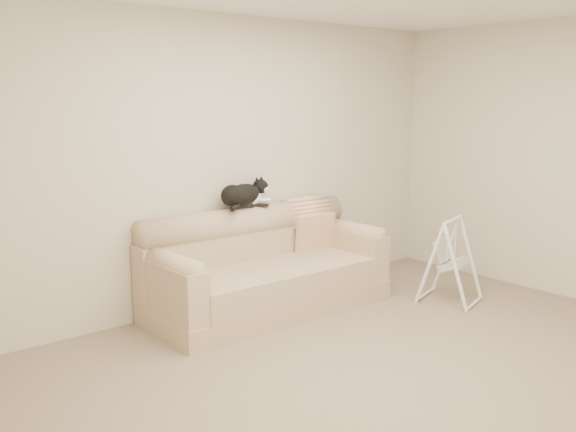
% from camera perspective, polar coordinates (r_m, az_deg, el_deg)
% --- Properties ---
extents(ground_plane, '(5.00, 5.00, 0.00)m').
position_cam_1_polar(ground_plane, '(4.73, 9.54, -13.03)').
color(ground_plane, '#74614E').
rests_on(ground_plane, ground).
extents(room_shell, '(5.04, 4.04, 2.60)m').
position_cam_1_polar(room_shell, '(4.36, 10.15, 5.72)').
color(room_shell, beige).
rests_on(room_shell, ground).
extents(sofa, '(2.20, 0.93, 0.90)m').
position_cam_1_polar(sofa, '(5.77, -2.18, -4.86)').
color(sofa, tan).
rests_on(sofa, ground).
extents(remote_a, '(0.18, 0.07, 0.03)m').
position_cam_1_polar(remote_a, '(5.81, -3.87, 0.88)').
color(remote_a, black).
rests_on(remote_a, sofa).
extents(remote_b, '(0.16, 0.14, 0.02)m').
position_cam_1_polar(remote_b, '(5.89, -2.53, 1.00)').
color(remote_b, black).
rests_on(remote_b, sofa).
extents(tuxedo_cat, '(0.63, 0.43, 0.26)m').
position_cam_1_polar(tuxedo_cat, '(5.79, -3.96, 1.92)').
color(tuxedo_cat, black).
rests_on(tuxedo_cat, sofa).
extents(throw_blanket, '(0.45, 0.38, 0.58)m').
position_cam_1_polar(throw_blanket, '(6.29, 1.57, -0.08)').
color(throw_blanket, '#BE6932').
rests_on(throw_blanket, sofa).
extents(baby_swing, '(0.61, 0.63, 0.79)m').
position_cam_1_polar(baby_swing, '(6.15, 14.19, -3.81)').
color(baby_swing, white).
rests_on(baby_swing, ground).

